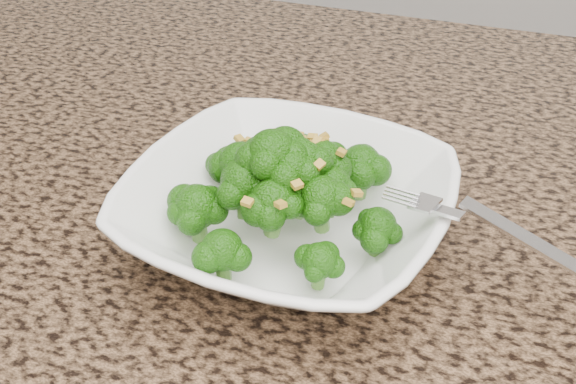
% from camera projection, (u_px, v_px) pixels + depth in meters
% --- Properties ---
extents(granite_counter, '(1.64, 1.04, 0.03)m').
position_uv_depth(granite_counter, '(484.00, 311.00, 0.54)').
color(granite_counter, brown).
rests_on(granite_counter, cabinet).
extents(bowl, '(0.27, 0.27, 0.06)m').
position_uv_depth(bowl, '(288.00, 212.00, 0.56)').
color(bowl, white).
rests_on(bowl, granite_counter).
extents(broccoli_pile, '(0.22, 0.22, 0.06)m').
position_uv_depth(broccoli_pile, '(288.00, 145.00, 0.53)').
color(broccoli_pile, '#1E5F0A').
rests_on(broccoli_pile, bowl).
extents(garlic_topping, '(0.13, 0.13, 0.01)m').
position_uv_depth(garlic_topping, '(288.00, 103.00, 0.51)').
color(garlic_topping, gold).
rests_on(garlic_topping, broccoli_pile).
extents(fork, '(0.17, 0.08, 0.01)m').
position_uv_depth(fork, '(454.00, 214.00, 0.50)').
color(fork, silver).
rests_on(fork, bowl).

